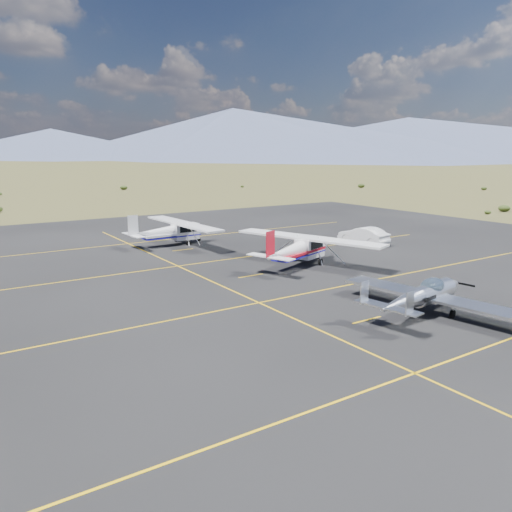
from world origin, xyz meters
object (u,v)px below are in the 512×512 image
object	(u,v)px
aircraft_low_wing	(424,295)
aircraft_cessna	(300,248)
aircraft_plain	(172,231)
sedan	(363,235)

from	to	relation	value
aircraft_low_wing	aircraft_cessna	world-z (taller)	aircraft_cessna
aircraft_plain	sedan	xyz separation A→B (m)	(15.06, -9.27, -0.53)
aircraft_low_wing	aircraft_plain	bearing A→B (deg)	87.47
aircraft_plain	sedan	distance (m)	17.69
aircraft_plain	sedan	size ratio (longest dim) A/B	2.46
aircraft_cessna	sedan	size ratio (longest dim) A/B	2.51
aircraft_cessna	aircraft_plain	world-z (taller)	aircraft_cessna
sedan	aircraft_low_wing	bearing A→B (deg)	45.50
aircraft_cessna	aircraft_plain	distance (m)	13.84
aircraft_low_wing	sedan	distance (m)	20.33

